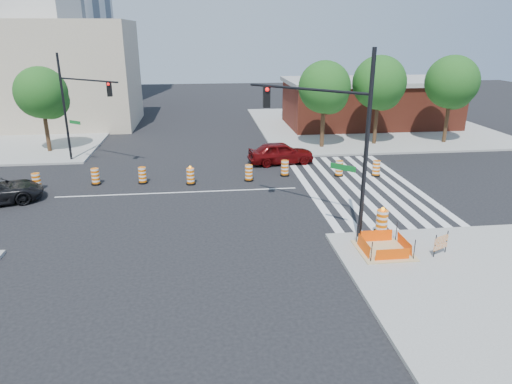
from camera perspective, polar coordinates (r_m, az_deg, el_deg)
The scene contains 24 objects.
ground at distance 27.21m, azimuth -9.67°, elevation -0.06°, with size 120.00×120.00×0.00m, color black.
sidewalk_ne at distance 47.48m, azimuth 13.78°, elevation 8.09°, with size 22.00×22.00×0.15m, color gray.
crosswalk_east at distance 28.74m, azimuth 12.67°, elevation 0.80°, with size 6.75×13.50×0.01m.
lane_centerline at distance 27.21m, azimuth -9.67°, elevation -0.05°, with size 14.00×0.12×0.01m, color silver.
excavation_pit at distance 20.21m, azimuth 15.68°, elevation -6.93°, with size 2.20×2.20×0.90m.
brick_storefront at distance 47.11m, azimuth 14.00°, elevation 10.76°, with size 16.50×8.50×4.60m.
beige_midrise at distance 49.71m, azimuth -23.22°, elevation 13.35°, with size 14.00×10.00×10.00m, color #B9A68D.
red_coupe at distance 32.65m, azimuth 3.12°, elevation 4.92°, with size 1.87×4.65×1.58m, color #530708.
signal_pole_se at distance 20.55m, azimuth 9.39°, elevation 8.21°, with size 4.59×4.40×8.22m.
signal_pole_nw at distance 33.94m, azimuth -21.38°, elevation 10.73°, with size 4.55×3.55×7.46m.
pit_drum at distance 21.71m, azimuth 15.44°, elevation -3.69°, with size 0.65×0.65×1.28m.
barricade at distance 20.44m, azimuth 22.13°, elevation -5.89°, with size 0.78×0.41×1.00m.
tree_north_b at distance 38.53m, azimuth -25.16°, elevation 10.85°, with size 3.86×3.86×6.56m.
tree_north_c at distance 36.80m, azimuth 8.60°, elevation 12.48°, with size 4.06×4.06×6.91m.
tree_north_d at distance 38.73m, azimuth 15.17°, elevation 12.71°, with size 4.26×4.26×7.24m.
tree_north_e at distance 41.17m, azimuth 23.29°, elevation 12.18°, with size 4.25×4.25×7.23m.
median_drum_1 at distance 30.10m, azimuth -25.72°, elevation 1.10°, with size 0.60×0.60×1.02m.
median_drum_2 at distance 29.79m, azimuth -19.42°, elevation 1.77°, with size 0.60×0.60×1.02m.
median_drum_3 at distance 29.22m, azimuth -14.00°, elevation 1.98°, with size 0.60×0.60×1.02m.
median_drum_4 at distance 28.44m, azimuth -8.18°, elevation 1.92°, with size 0.60×0.60×1.18m.
median_drum_5 at distance 28.82m, azimuth -0.90°, elevation 2.33°, with size 0.60×0.60×1.02m.
median_drum_6 at distance 29.90m, azimuth 3.62°, elevation 2.93°, with size 0.60×0.60×1.02m.
median_drum_7 at distance 30.27m, azimuth 10.35°, elevation 2.85°, with size 0.60×0.60×1.02m.
median_drum_8 at distance 30.80m, azimuth 14.79°, elevation 2.80°, with size 0.60×0.60×1.02m.
Camera 1 is at (1.58, -25.65, 8.93)m, focal length 32.00 mm.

